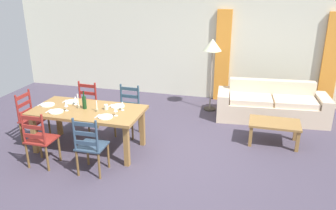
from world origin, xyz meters
TOP-DOWN VIEW (x-y plane):
  - ground_plane at (0.00, 0.00)m, footprint 9.60×9.60m
  - wall_far at (0.00, 3.30)m, footprint 9.60×0.16m
  - curtain_panel_left at (0.66, 3.16)m, footprint 0.35×0.08m
  - curtain_panel_right at (3.06, 3.16)m, footprint 0.35×0.08m
  - dining_table at (-1.25, -0.09)m, footprint 1.90×0.96m
  - dining_chair_near_left at (-1.72, -0.83)m, footprint 0.42×0.40m
  - dining_chair_near_right at (-0.84, -0.83)m, footprint 0.43×0.41m
  - dining_chair_far_left at (-1.71, 0.65)m, footprint 0.44×0.42m
  - dining_chair_far_right at (-0.83, 0.69)m, footprint 0.43×0.41m
  - dining_chair_head_west at (-2.40, -0.11)m, footprint 0.40×0.42m
  - dinner_plate_near_left at (-1.70, -0.34)m, footprint 0.24×0.24m
  - fork_near_left at (-1.85, -0.34)m, footprint 0.02×0.17m
  - dinner_plate_near_right at (-0.80, -0.34)m, footprint 0.24×0.24m
  - fork_near_right at (-0.95, -0.34)m, footprint 0.02×0.17m
  - dinner_plate_far_left at (-1.70, 0.16)m, footprint 0.24×0.24m
  - fork_far_left at (-1.85, 0.16)m, footprint 0.03×0.17m
  - dinner_plate_far_right at (-0.80, 0.16)m, footprint 0.24×0.24m
  - fork_far_right at (-0.95, 0.16)m, footprint 0.02×0.17m
  - dinner_plate_head_west at (-2.03, -0.09)m, footprint 0.24×0.24m
  - fork_head_west at (-2.18, -0.09)m, footprint 0.02×0.17m
  - wine_bottle at (-1.32, -0.06)m, footprint 0.07×0.07m
  - wine_glass_near_left at (-1.57, -0.24)m, footprint 0.06×0.06m
  - wine_glass_near_right at (-0.67, -0.23)m, footprint 0.06×0.06m
  - wine_glass_far_left at (-1.57, 0.07)m, footprint 0.06×0.06m
  - wine_glass_far_right at (-0.66, 0.04)m, footprint 0.06×0.06m
  - coffee_cup_primary at (-0.94, -0.01)m, footprint 0.07×0.07m
  - candle_tall at (-1.43, -0.07)m, footprint 0.05×0.05m
  - candle_short at (-1.05, -0.13)m, footprint 0.05×0.05m
  - couch at (1.86, 2.20)m, footprint 2.34×1.00m
  - coffee_table at (1.89, 0.99)m, footprint 0.90×0.56m
  - standing_lamp at (0.51, 2.39)m, footprint 0.40×0.40m

SIDE VIEW (x-z plane):
  - ground_plane at x=0.00m, z-range -0.02..0.00m
  - couch at x=1.86m, z-range -0.11..0.69m
  - coffee_table at x=1.89m, z-range 0.15..0.57m
  - dining_chair_near_left at x=-1.72m, z-range 0.00..0.96m
  - dining_chair_near_right at x=-0.84m, z-range 0.00..0.96m
  - dining_chair_far_left at x=-1.71m, z-range 0.00..0.96m
  - dining_chair_far_right at x=-0.83m, z-range 0.00..0.96m
  - dining_chair_head_west at x=-2.40m, z-range 0.00..0.96m
  - dining_table at x=-1.25m, z-range 0.29..1.04m
  - fork_near_left at x=-1.85m, z-range 0.75..0.76m
  - fork_near_right at x=-0.95m, z-range 0.75..0.76m
  - fork_far_left at x=-1.85m, z-range 0.75..0.76m
  - fork_far_right at x=-0.95m, z-range 0.75..0.76m
  - fork_head_west at x=-2.18m, z-range 0.75..0.76m
  - dinner_plate_near_left at x=-1.70m, z-range 0.75..0.77m
  - dinner_plate_near_right at x=-0.80m, z-range 0.75..0.77m
  - dinner_plate_far_left at x=-1.70m, z-range 0.75..0.77m
  - dinner_plate_far_right at x=-0.80m, z-range 0.75..0.77m
  - dinner_plate_head_west at x=-2.03m, z-range 0.75..0.77m
  - coffee_cup_primary at x=-0.94m, z-range 0.75..0.84m
  - candle_short at x=-1.05m, z-range 0.71..0.89m
  - candle_tall at x=-1.43m, z-range 0.69..0.95m
  - wine_glass_near_left at x=-1.57m, z-range 0.78..0.94m
  - wine_glass_near_right at x=-0.67m, z-range 0.78..0.94m
  - wine_glass_far_left at x=-1.57m, z-range 0.78..0.94m
  - wine_glass_far_right at x=-0.66m, z-range 0.78..0.94m
  - wine_bottle at x=-1.32m, z-range 0.71..1.03m
  - curtain_panel_left at x=0.66m, z-range 0.00..2.20m
  - curtain_panel_right at x=3.06m, z-range 0.00..2.20m
  - wall_far at x=0.00m, z-range 0.00..2.70m
  - standing_lamp at x=0.51m, z-range 0.59..2.23m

